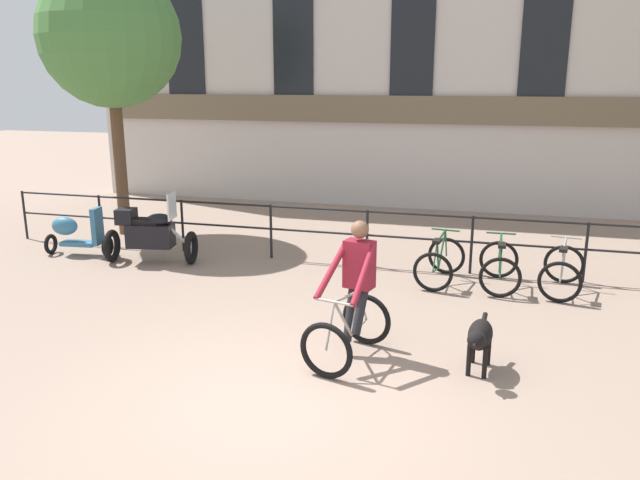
{
  "coord_description": "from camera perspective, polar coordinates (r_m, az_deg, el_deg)",
  "views": [
    {
      "loc": [
        2.13,
        -5.74,
        3.35
      ],
      "look_at": [
        -0.25,
        2.86,
        1.05
      ],
      "focal_mm": 35.0,
      "sensor_mm": 36.0,
      "label": 1
    }
  ],
  "objects": [
    {
      "name": "ground_plane",
      "position": [
        6.98,
        -4.43,
        -14.28
      ],
      "size": [
        60.0,
        60.0,
        0.0
      ],
      "primitive_type": "plane",
      "color": "gray"
    },
    {
      "name": "canal_railing",
      "position": [
        11.45,
        4.34,
        1.08
      ],
      "size": [
        15.05,
        0.05,
        1.05
      ],
      "color": "black",
      "rests_on": "ground_plane"
    },
    {
      "name": "building_facade",
      "position": [
        16.91,
        8.66,
        18.61
      ],
      "size": [
        18.0,
        0.72,
        9.28
      ],
      "color": "beige",
      "rests_on": "ground_plane"
    },
    {
      "name": "cyclist_with_bike",
      "position": [
        7.66,
        3.02,
        -5.31
      ],
      "size": [
        0.93,
        1.3,
        1.7
      ],
      "rotation": [
        0.0,
        0.0,
        -0.24
      ],
      "color": "black",
      "rests_on": "ground_plane"
    },
    {
      "name": "dog",
      "position": [
        7.57,
        14.39,
        -8.56
      ],
      "size": [
        0.34,
        1.0,
        0.65
      ],
      "rotation": [
        0.0,
        0.0,
        -0.1
      ],
      "color": "black",
      "rests_on": "ground_plane"
    },
    {
      "name": "parked_motorcycle",
      "position": [
        12.05,
        -15.31,
        0.56
      ],
      "size": [
        1.73,
        0.91,
        1.35
      ],
      "rotation": [
        0.0,
        0.0,
        1.75
      ],
      "color": "black",
      "rests_on": "ground_plane"
    },
    {
      "name": "parked_bicycle_near_lamp",
      "position": [
        10.74,
        10.9,
        -2.0
      ],
      "size": [
        0.8,
        1.19,
        0.86
      ],
      "rotation": [
        0.0,
        0.0,
        3.01
      ],
      "color": "black",
      "rests_on": "ground_plane"
    },
    {
      "name": "parked_bicycle_mid_left",
      "position": [
        10.71,
        16.09,
        -2.35
      ],
      "size": [
        0.68,
        1.12,
        0.86
      ],
      "rotation": [
        0.0,
        0.0,
        3.16
      ],
      "color": "black",
      "rests_on": "ground_plane"
    },
    {
      "name": "parked_bicycle_mid_right",
      "position": [
        10.78,
        21.26,
        -2.68
      ],
      "size": [
        0.82,
        1.2,
        0.86
      ],
      "rotation": [
        0.0,
        0.0,
        2.99
      ],
      "color": "black",
      "rests_on": "ground_plane"
    },
    {
      "name": "parked_scooter",
      "position": [
        13.06,
        -21.44,
        0.66
      ],
      "size": [
        1.32,
        0.54,
        0.96
      ],
      "rotation": [
        0.0,
        0.0,
        1.68
      ],
      "color": "black",
      "rests_on": "ground_plane"
    },
    {
      "name": "tree_canalside_left",
      "position": [
        14.31,
        -18.65,
        17.13
      ],
      "size": [
        2.94,
        2.94,
        5.69
      ],
      "color": "brown",
      "rests_on": "ground_plane"
    }
  ]
}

